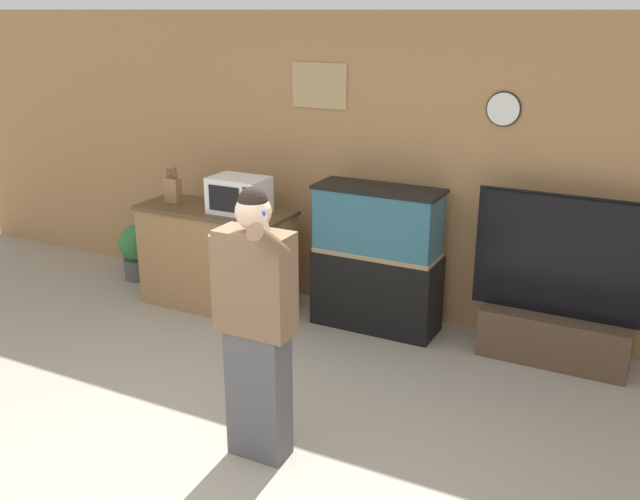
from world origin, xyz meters
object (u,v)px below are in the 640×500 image
(counter_island, at_px, (217,258))
(potted_plant, at_px, (138,250))
(microwave, at_px, (239,195))
(aquarium_on_stand, at_px, (377,259))
(tv_on_stand, at_px, (557,315))
(person_standing, at_px, (255,322))
(knife_block, at_px, (173,189))

(counter_island, distance_m, potted_plant, 1.18)
(counter_island, height_order, microwave, microwave)
(aquarium_on_stand, bearing_deg, potted_plant, -179.31)
(potted_plant, bearing_deg, tv_on_stand, 1.24)
(counter_island, relative_size, aquarium_on_stand, 1.16)
(tv_on_stand, distance_m, person_standing, 2.56)
(tv_on_stand, bearing_deg, knife_block, -174.72)
(aquarium_on_stand, distance_m, person_standing, 2.06)
(knife_block, xyz_separation_m, potted_plant, (-0.68, 0.22, -0.75))
(person_standing, relative_size, potted_plant, 3.01)
(counter_island, relative_size, knife_block, 4.52)
(potted_plant, bearing_deg, aquarium_on_stand, 0.69)
(microwave, distance_m, knife_block, 0.73)
(microwave, xyz_separation_m, knife_block, (-0.73, 0.02, -0.04))
(microwave, height_order, knife_block, knife_block)
(counter_island, height_order, tv_on_stand, tv_on_stand)
(microwave, bearing_deg, counter_island, 177.68)
(knife_block, bearing_deg, counter_island, -1.06)
(tv_on_stand, xyz_separation_m, person_standing, (-1.38, -2.10, 0.50))
(counter_island, distance_m, knife_block, 0.74)
(microwave, xyz_separation_m, potted_plant, (-1.42, 0.24, -0.79))
(potted_plant, bearing_deg, microwave, -9.79)
(knife_block, height_order, potted_plant, knife_block)
(counter_island, distance_m, tv_on_stand, 2.95)
(knife_block, distance_m, person_standing, 2.69)
(person_standing, bearing_deg, counter_island, 131.01)
(counter_island, height_order, potted_plant, counter_island)
(counter_island, relative_size, tv_on_stand, 1.07)
(microwave, height_order, person_standing, person_standing)
(counter_island, xyz_separation_m, potted_plant, (-1.14, 0.23, -0.17))
(microwave, xyz_separation_m, aquarium_on_stand, (1.18, 0.28, -0.48))
(counter_island, distance_m, aquarium_on_stand, 1.48)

